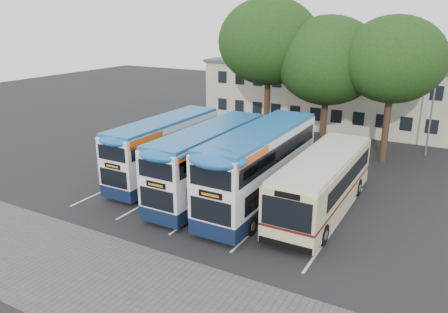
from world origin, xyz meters
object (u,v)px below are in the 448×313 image
at_px(tree_right, 394,60).
at_px(bus_dd_mid, 210,159).
at_px(tree_mid, 328,61).
at_px(lamp_post, 435,91).
at_px(tree_left, 269,42).
at_px(bus_dd_left, 165,146).
at_px(bus_single, 323,180).
at_px(bus_dd_right, 261,164).

height_order(tree_right, bus_dd_mid, tree_right).
bearing_deg(tree_mid, lamp_post, 18.27).
distance_m(lamp_post, tree_mid, 8.21).
distance_m(lamp_post, tree_right, 4.78).
xyz_separation_m(tree_left, bus_dd_left, (-2.25, -11.27, -6.23)).
relative_size(lamp_post, bus_single, 0.83).
bearing_deg(tree_right, tree_mid, 172.62).
height_order(lamp_post, bus_dd_left, lamp_post).
xyz_separation_m(lamp_post, tree_right, (-2.68, -3.12, 2.44)).
height_order(bus_dd_left, bus_single, bus_dd_left).
bearing_deg(bus_dd_left, tree_mid, 58.40).
relative_size(bus_dd_left, bus_dd_mid, 0.96).
height_order(lamp_post, bus_single, lamp_post).
height_order(tree_right, bus_single, tree_right).
bearing_deg(bus_single, tree_mid, 107.19).
height_order(bus_dd_right, bus_single, bus_dd_right).
bearing_deg(bus_single, lamp_post, 73.91).
bearing_deg(bus_dd_right, lamp_post, 63.67).
xyz_separation_m(lamp_post, tree_left, (-12.39, -2.78, 3.40)).
bearing_deg(bus_dd_mid, tree_left, 98.41).
bearing_deg(bus_single, tree_left, 127.02).
bearing_deg(bus_dd_mid, bus_single, 10.72).
xyz_separation_m(bus_dd_mid, bus_single, (6.56, 1.24, -0.51)).
height_order(tree_left, bus_dd_left, tree_left).
height_order(lamp_post, tree_mid, tree_mid).
relative_size(tree_left, bus_dd_mid, 1.17).
distance_m(bus_dd_left, bus_dd_mid, 4.23).
height_order(tree_mid, bus_dd_mid, tree_mid).
height_order(tree_right, bus_dd_right, tree_right).
relative_size(lamp_post, tree_right, 0.85).
bearing_deg(tree_left, lamp_post, 12.63).
bearing_deg(bus_single, bus_dd_left, -179.20).
bearing_deg(tree_mid, tree_left, -176.60).
xyz_separation_m(bus_dd_left, bus_single, (10.64, 0.15, -0.42)).
xyz_separation_m(bus_dd_right, bus_single, (3.36, 0.99, -0.66)).
height_order(tree_right, bus_dd_left, tree_right).
relative_size(bus_dd_left, bus_single, 0.90).
distance_m(lamp_post, bus_single, 14.82).
height_order(tree_left, tree_mid, tree_left).
bearing_deg(lamp_post, tree_right, -130.73).
bearing_deg(tree_mid, bus_dd_mid, -103.46).
height_order(bus_dd_mid, bus_single, bus_dd_mid).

